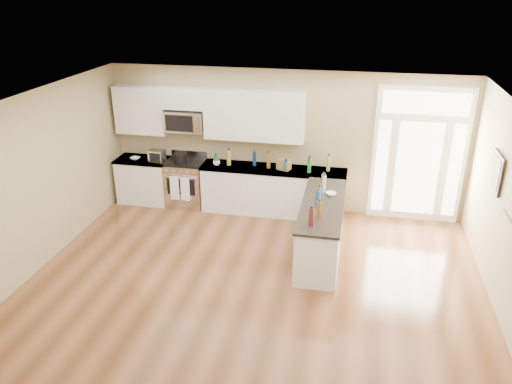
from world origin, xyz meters
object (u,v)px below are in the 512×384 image
at_px(stockpot, 180,158).
at_px(toaster_oven, 157,156).
at_px(peninsula_cabinet, 321,230).
at_px(kitchen_range, 186,183).

height_order(stockpot, toaster_oven, toaster_oven).
distance_m(peninsula_cabinet, kitchen_range, 3.24).
bearing_deg(stockpot, toaster_oven, -175.53).
relative_size(peninsula_cabinet, stockpot, 8.70).
bearing_deg(toaster_oven, kitchen_range, 17.83).
distance_m(kitchen_range, stockpot, 0.58).
bearing_deg(stockpot, peninsula_cabinet, -24.88).
distance_m(peninsula_cabinet, stockpot, 3.31).
xyz_separation_m(peninsula_cabinet, stockpot, (-2.95, 1.37, 0.62)).
distance_m(peninsula_cabinet, toaster_oven, 3.74).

